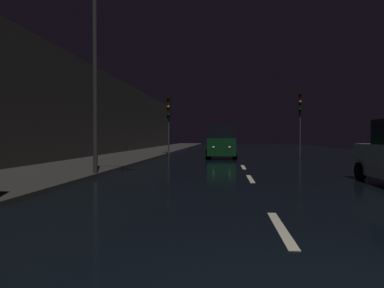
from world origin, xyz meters
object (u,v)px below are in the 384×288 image
traffic_light_far_right (300,108)px  traffic_light_far_left (169,111)px  streetlamp_overhead (108,51)px  car_approaching_headlights (222,143)px

traffic_light_far_right → traffic_light_far_left: bearing=-67.3°
traffic_light_far_left → streetlamp_overhead: bearing=-0.6°
traffic_light_far_right → streetlamp_overhead: size_ratio=0.78×
traffic_light_far_right → car_approaching_headlights: 8.75m
traffic_light_far_left → streetlamp_overhead: 15.09m
streetlamp_overhead → car_approaching_headlights: (3.94, 11.96, -3.50)m
streetlamp_overhead → car_approaching_headlights: bearing=71.8°
streetlamp_overhead → car_approaching_headlights: size_ratio=1.53×
car_approaching_headlights → traffic_light_far_left: bearing=-126.3°
car_approaching_headlights → traffic_light_far_right: bearing=129.4°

